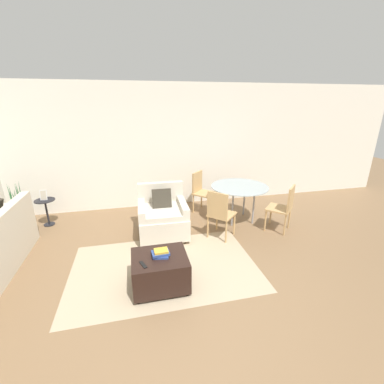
{
  "coord_description": "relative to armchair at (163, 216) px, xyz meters",
  "views": [
    {
      "loc": [
        -0.55,
        -2.49,
        2.34
      ],
      "look_at": [
        0.46,
        1.9,
        0.75
      ],
      "focal_mm": 24.0,
      "sensor_mm": 36.0,
      "label": 1
    }
  ],
  "objects": [
    {
      "name": "ground_plane",
      "position": [
        0.11,
        -1.79,
        -0.36
      ],
      "size": [
        20.0,
        20.0,
        0.0
      ],
      "primitive_type": "plane",
      "color": "brown"
    },
    {
      "name": "wall_back",
      "position": [
        0.11,
        1.51,
        1.01
      ],
      "size": [
        12.0,
        0.06,
        2.75
      ],
      "color": "white",
      "rests_on": "ground_plane"
    },
    {
      "name": "area_rug",
      "position": [
        -0.11,
        -1.03,
        -0.36
      ],
      "size": [
        2.71,
        1.74,
        0.01
      ],
      "color": "tan",
      "rests_on": "ground_plane"
    },
    {
      "name": "armchair",
      "position": [
        0.0,
        0.0,
        0.0
      ],
      "size": [
        0.88,
        0.9,
        0.91
      ],
      "color": "beige",
      "rests_on": "ground_plane"
    },
    {
      "name": "ottoman",
      "position": [
        -0.21,
        -1.43,
        -0.11
      ],
      "size": [
        0.72,
        0.61,
        0.46
      ],
      "color": "black",
      "rests_on": "ground_plane"
    },
    {
      "name": "book_stack",
      "position": [
        -0.19,
        -1.42,
        0.14
      ],
      "size": [
        0.23,
        0.2,
        0.09
      ],
      "color": "#2D478C",
      "rests_on": "ottoman"
    },
    {
      "name": "tv_remote_primary",
      "position": [
        -0.42,
        -1.56,
        0.1
      ],
      "size": [
        0.09,
        0.16,
        0.01
      ],
      "color": "black",
      "rests_on": "ottoman"
    },
    {
      "name": "potted_plant",
      "position": [
        -2.67,
        0.9,
        -0.13
      ],
      "size": [
        0.37,
        0.37,
        0.95
      ],
      "color": "#333338",
      "rests_on": "ground_plane"
    },
    {
      "name": "side_table",
      "position": [
        -2.19,
        0.9,
        0.01
      ],
      "size": [
        0.37,
        0.37,
        0.54
      ],
      "color": "black",
      "rests_on": "ground_plane"
    },
    {
      "name": "picture_frame",
      "position": [
        -2.19,
        0.9,
        0.27
      ],
      "size": [
        0.12,
        0.07,
        0.2
      ],
      "color": "silver",
      "rests_on": "side_table"
    },
    {
      "name": "dining_table",
      "position": [
        1.6,
        0.26,
        0.3
      ],
      "size": [
        1.15,
        1.15,
        0.74
      ],
      "color": "#99A8AD",
      "rests_on": "ground_plane"
    },
    {
      "name": "dining_chair_near_left",
      "position": [
        0.97,
        -0.37,
        0.16
      ],
      "size": [
        0.59,
        0.59,
        0.9
      ],
      "color": "tan",
      "rests_on": "ground_plane"
    },
    {
      "name": "dining_chair_near_right",
      "position": [
        2.23,
        -0.37,
        0.16
      ],
      "size": [
        0.59,
        0.59,
        0.9
      ],
      "color": "tan",
      "rests_on": "ground_plane"
    },
    {
      "name": "dining_chair_far_left",
      "position": [
        0.97,
        0.89,
        0.16
      ],
      "size": [
        0.59,
        0.59,
        0.9
      ],
      "color": "tan",
      "rests_on": "ground_plane"
    }
  ]
}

